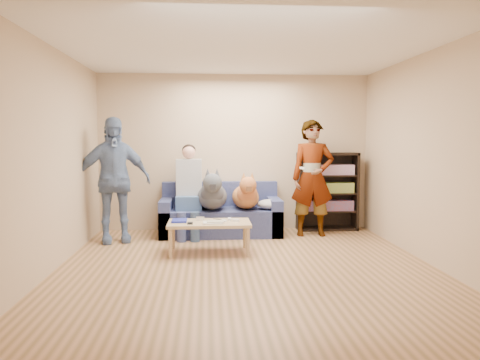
{
  "coord_description": "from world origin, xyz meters",
  "views": [
    {
      "loc": [
        -0.47,
        -5.35,
        1.52
      ],
      "look_at": [
        0.0,
        1.2,
        0.95
      ],
      "focal_mm": 35.0,
      "sensor_mm": 36.0,
      "label": 1
    }
  ],
  "objects": [
    {
      "name": "bookshelf",
      "position": [
        1.55,
        2.33,
        0.68
      ],
      "size": [
        1.0,
        0.34,
        1.3
      ],
      "color": "black",
      "rests_on": "ground"
    },
    {
      "name": "headphone_cup_a",
      "position": [
        -0.24,
        0.83,
        0.43
      ],
      "size": [
        0.07,
        0.07,
        0.02
      ],
      "primitive_type": "cylinder",
      "color": "white",
      "rests_on": "coffee_table"
    },
    {
      "name": "papers",
      "position": [
        -0.39,
        0.75,
        0.43
      ],
      "size": [
        0.26,
        0.2,
        0.02
      ],
      "primitive_type": "cube",
      "color": "beige",
      "rests_on": "coffee_table"
    },
    {
      "name": "person_standing_left",
      "position": [
        -1.85,
        1.62,
        0.93
      ],
      "size": [
        1.17,
        0.74,
        1.85
      ],
      "primitive_type": "imported",
      "rotation": [
        0.0,
        0.0,
        0.29
      ],
      "color": "#798EC2",
      "rests_on": "ground"
    },
    {
      "name": "person_seated",
      "position": [
        -0.75,
        1.97,
        0.77
      ],
      "size": [
        0.4,
        0.73,
        1.47
      ],
      "color": "#466A9A",
      "rests_on": "sofa"
    },
    {
      "name": "wallet",
      "position": [
        -0.69,
        0.73,
        0.43
      ],
      "size": [
        0.07,
        0.12,
        0.02
      ],
      "primitive_type": "cube",
      "color": "black",
      "rests_on": "coffee_table"
    },
    {
      "name": "pen_black",
      "position": [
        -0.32,
        1.03,
        0.42
      ],
      "size": [
        0.13,
        0.08,
        0.01
      ],
      "primitive_type": "cylinder",
      "rotation": [
        0.0,
        1.57,
        -0.52
      ],
      "color": "black",
      "rests_on": "coffee_table"
    },
    {
      "name": "wall_right",
      "position": [
        2.25,
        0.0,
        1.3
      ],
      "size": [
        0.0,
        5.0,
        5.0
      ],
      "primitive_type": "plane",
      "rotation": [
        1.57,
        0.0,
        -1.57
      ],
      "color": "tan",
      "rests_on": "ground"
    },
    {
      "name": "dog_tan",
      "position": [
        0.15,
        1.94,
        0.64
      ],
      "size": [
        0.42,
        1.17,
        0.61
      ],
      "color": "#C2613B",
      "rests_on": "sofa"
    },
    {
      "name": "controller_a",
      "position": [
        -0.16,
        0.95,
        0.43
      ],
      "size": [
        0.04,
        0.13,
        0.03
      ],
      "primitive_type": "cube",
      "color": "white",
      "rests_on": "coffee_table"
    },
    {
      "name": "notebook_blue",
      "position": [
        -0.84,
        0.9,
        0.43
      ],
      "size": [
        0.2,
        0.26,
        0.03
      ],
      "primitive_type": "cube",
      "color": "#1C259A",
      "rests_on": "coffee_table"
    },
    {
      "name": "coffee_table",
      "position": [
        -0.44,
        0.85,
        0.37
      ],
      "size": [
        1.1,
        0.6,
        0.42
      ],
      "color": "tan",
      "rests_on": "ground"
    },
    {
      "name": "magazine",
      "position": [
        -0.36,
        0.77,
        0.44
      ],
      "size": [
        0.22,
        0.17,
        0.01
      ],
      "primitive_type": "cube",
      "color": "#ABA289",
      "rests_on": "coffee_table"
    },
    {
      "name": "camera_silver",
      "position": [
        -0.56,
        0.97,
        0.45
      ],
      "size": [
        0.11,
        0.06,
        0.05
      ],
      "primitive_type": "cube",
      "color": "silver",
      "rests_on": "coffee_table"
    },
    {
      "name": "sofa",
      "position": [
        -0.25,
        2.1,
        0.28
      ],
      "size": [
        1.9,
        0.85,
        0.82
      ],
      "color": "#515B93",
      "rests_on": "ground"
    },
    {
      "name": "headphone_cup_b",
      "position": [
        -0.24,
        0.91,
        0.43
      ],
      "size": [
        0.07,
        0.07,
        0.02
      ],
      "primitive_type": "cylinder",
      "color": "silver",
      "rests_on": "coffee_table"
    },
    {
      "name": "controller_b",
      "position": [
        -0.08,
        0.87,
        0.43
      ],
      "size": [
        0.09,
        0.06,
        0.03
      ],
      "primitive_type": "cube",
      "color": "white",
      "rests_on": "coffee_table"
    },
    {
      "name": "wall_left",
      "position": [
        -2.25,
        0.0,
        1.3
      ],
      "size": [
        0.0,
        5.0,
        5.0
      ],
      "primitive_type": "plane",
      "rotation": [
        1.57,
        0.0,
        1.57
      ],
      "color": "tan",
      "rests_on": "ground"
    },
    {
      "name": "wall_back",
      "position": [
        0.0,
        2.5,
        1.3
      ],
      "size": [
        4.5,
        0.0,
        4.5
      ],
      "primitive_type": "plane",
      "rotation": [
        1.57,
        0.0,
        0.0
      ],
      "color": "tan",
      "rests_on": "ground"
    },
    {
      "name": "person_standing_right",
      "position": [
        1.2,
        1.88,
        0.91
      ],
      "size": [
        0.68,
        0.47,
        1.83
      ],
      "primitive_type": "imported",
      "rotation": [
        0.0,
        0.0,
        -0.04
      ],
      "color": "gray",
      "rests_on": "ground"
    },
    {
      "name": "ground",
      "position": [
        0.0,
        0.0,
        0.0
      ],
      "size": [
        5.0,
        5.0,
        0.0
      ],
      "primitive_type": "plane",
      "color": "olive",
      "rests_on": "ground"
    },
    {
      "name": "pen_orange",
      "position": [
        -0.46,
        0.69,
        0.42
      ],
      "size": [
        0.13,
        0.06,
        0.01
      ],
      "primitive_type": "cylinder",
      "rotation": [
        0.0,
        1.57,
        0.35
      ],
      "color": "orange",
      "rests_on": "coffee_table"
    },
    {
      "name": "ceiling",
      "position": [
        0.0,
        0.0,
        2.6
      ],
      "size": [
        5.0,
        5.0,
        0.0
      ],
      "primitive_type": "plane",
      "rotation": [
        3.14,
        0.0,
        0.0
      ],
      "color": "white",
      "rests_on": "ground"
    },
    {
      "name": "dog_gray",
      "position": [
        -0.39,
        1.9,
        0.67
      ],
      "size": [
        0.47,
        1.28,
        0.68
      ],
      "color": "#52545D",
      "rests_on": "sofa"
    },
    {
      "name": "wall_front",
      "position": [
        0.0,
        -2.5,
        1.3
      ],
      "size": [
        4.5,
        0.0,
        4.5
      ],
      "primitive_type": "plane",
      "rotation": [
        -1.57,
        0.0,
        0.0
      ],
      "color": "tan",
      "rests_on": "ground"
    },
    {
      "name": "blanket",
      "position": [
        0.54,
        1.89,
        0.5
      ],
      "size": [
        0.44,
        0.37,
        0.15
      ],
      "primitive_type": "ellipsoid",
      "color": "#AFB0B4",
      "rests_on": "sofa"
    },
    {
      "name": "held_controller",
      "position": [
        1.0,
        1.68,
        1.09
      ],
      "size": [
        0.08,
        0.13,
        0.03
      ],
      "primitive_type": "cube",
      "rotation": [
        0.0,
        0.0,
        0.31
      ],
      "color": "white",
      "rests_on": "person_standing_right"
    }
  ]
}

